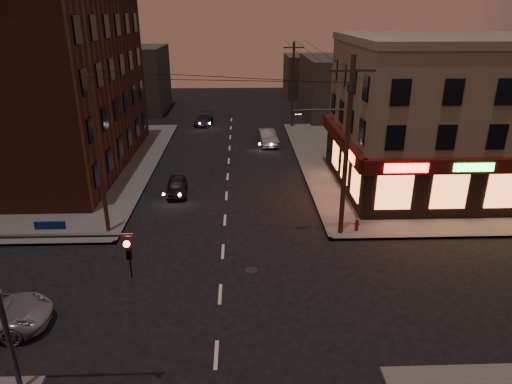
{
  "coord_description": "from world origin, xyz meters",
  "views": [
    {
      "loc": [
        1.02,
        -17.86,
        12.23
      ],
      "look_at": [
        1.83,
        4.67,
        3.2
      ],
      "focal_mm": 32.0,
      "sensor_mm": 36.0,
      "label": 1
    }
  ],
  "objects_px": {
    "sedan_near": "(177,186)",
    "sedan_far": "(204,120)",
    "sedan_mid": "(267,137)",
    "fire_hydrant": "(357,224)"
  },
  "relations": [
    {
      "from": "sedan_near",
      "to": "sedan_mid",
      "type": "relative_size",
      "value": 0.81
    },
    {
      "from": "sedan_mid",
      "to": "sedan_far",
      "type": "distance_m",
      "value": 10.75
    },
    {
      "from": "sedan_mid",
      "to": "fire_hydrant",
      "type": "bearing_deg",
      "value": -85.48
    },
    {
      "from": "sedan_far",
      "to": "sedan_near",
      "type": "bearing_deg",
      "value": -84.44
    },
    {
      "from": "sedan_near",
      "to": "sedan_far",
      "type": "height_order",
      "value": "sedan_near"
    },
    {
      "from": "sedan_near",
      "to": "fire_hydrant",
      "type": "height_order",
      "value": "sedan_near"
    },
    {
      "from": "sedan_far",
      "to": "sedan_mid",
      "type": "bearing_deg",
      "value": -44.43
    },
    {
      "from": "sedan_near",
      "to": "sedan_mid",
      "type": "distance_m",
      "value": 14.54
    },
    {
      "from": "fire_hydrant",
      "to": "sedan_far",
      "type": "bearing_deg",
      "value": 111.56
    },
    {
      "from": "sedan_near",
      "to": "sedan_far",
      "type": "xyz_separation_m",
      "value": [
        0.45,
        21.02,
        -0.0
      ]
    }
  ]
}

